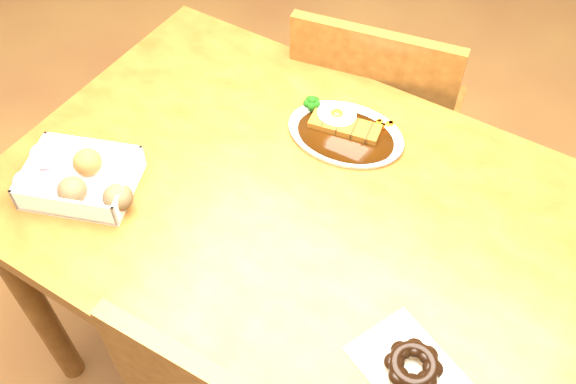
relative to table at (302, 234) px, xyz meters
The scene contains 6 objects.
ground 0.65m from the table, ahead, with size 6.00×6.00×0.00m, color brown.
table is the anchor object (origin of this frame).
chair_far 0.57m from the table, 98.80° to the left, with size 0.49×0.49×0.87m.
katsu_curry_plate 0.24m from the table, 96.32° to the left, with size 0.26×0.20×0.05m.
donut_box 0.46m from the table, 153.68° to the right, with size 0.26×0.22×0.06m.
pon_de_ring 0.40m from the table, 31.99° to the right, with size 0.23×0.20×0.04m.
Camera 1 is at (0.38, -0.67, 1.73)m, focal length 40.00 mm.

